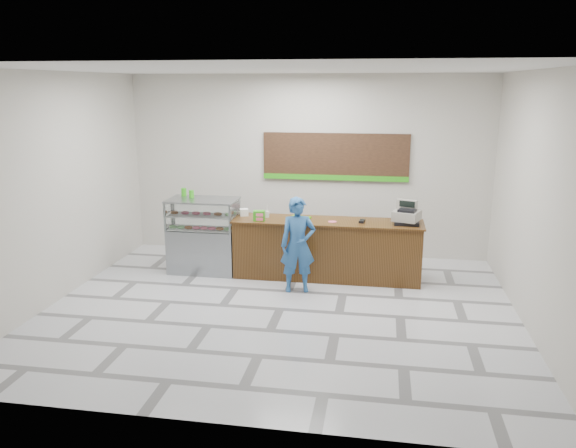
% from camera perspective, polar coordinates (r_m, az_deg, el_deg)
% --- Properties ---
extents(floor, '(7.00, 7.00, 0.00)m').
position_cam_1_polar(floor, '(8.57, -0.82, -8.64)').
color(floor, silver).
rests_on(floor, ground).
extents(back_wall, '(7.00, 0.00, 7.00)m').
position_cam_1_polar(back_wall, '(10.98, 1.96, 5.89)').
color(back_wall, beige).
rests_on(back_wall, floor).
extents(ceiling, '(7.00, 7.00, 0.00)m').
position_cam_1_polar(ceiling, '(7.91, -0.91, 15.46)').
color(ceiling, silver).
rests_on(ceiling, back_wall).
extents(sales_counter, '(3.26, 0.76, 1.03)m').
position_cam_1_polar(sales_counter, '(9.77, 3.97, -2.57)').
color(sales_counter, '#553417').
rests_on(sales_counter, floor).
extents(display_case, '(1.22, 0.72, 1.33)m').
position_cam_1_polar(display_case, '(10.17, -8.56, -1.10)').
color(display_case, gray).
rests_on(display_case, floor).
extents(menu_board, '(2.80, 0.06, 0.90)m').
position_cam_1_polar(menu_board, '(10.86, 4.84, 6.73)').
color(menu_board, black).
rests_on(menu_board, back_wall).
extents(cash_register, '(0.52, 0.53, 0.38)m').
position_cam_1_polar(cash_register, '(9.58, 11.96, 0.88)').
color(cash_register, black).
rests_on(cash_register, sales_counter).
extents(card_terminal, '(0.11, 0.18, 0.04)m').
position_cam_1_polar(card_terminal, '(9.56, 7.53, 0.28)').
color(card_terminal, black).
rests_on(card_terminal, sales_counter).
extents(serving_tray, '(0.40, 0.34, 0.02)m').
position_cam_1_polar(serving_tray, '(9.79, 1.20, 0.65)').
color(serving_tray, '#49D504').
rests_on(serving_tray, sales_counter).
extents(napkin_box, '(0.18, 0.18, 0.12)m').
position_cam_1_polar(napkin_box, '(9.99, -4.49, 1.20)').
color(napkin_box, white).
rests_on(napkin_box, sales_counter).
extents(straw_cup, '(0.07, 0.07, 0.11)m').
position_cam_1_polar(straw_cup, '(9.84, -2.13, 0.99)').
color(straw_cup, silver).
rests_on(straw_cup, sales_counter).
extents(promo_box, '(0.20, 0.15, 0.17)m').
position_cam_1_polar(promo_box, '(9.60, -2.94, 0.85)').
color(promo_box, green).
rests_on(promo_box, sales_counter).
extents(donut_decal, '(0.15, 0.15, 0.00)m').
position_cam_1_polar(donut_decal, '(9.56, 4.54, 0.24)').
color(donut_decal, '#FC6285').
rests_on(donut_decal, sales_counter).
extents(green_cup_left, '(0.09, 0.09, 0.14)m').
position_cam_1_polar(green_cup_left, '(10.35, -10.54, 3.21)').
color(green_cup_left, green).
rests_on(green_cup_left, display_case).
extents(green_cup_right, '(0.09, 0.09, 0.14)m').
position_cam_1_polar(green_cup_right, '(10.18, -9.78, 3.03)').
color(green_cup_right, green).
rests_on(green_cup_right, display_case).
extents(customer, '(0.64, 0.49, 1.56)m').
position_cam_1_polar(customer, '(9.06, 1.01, -2.14)').
color(customer, '#265894').
rests_on(customer, floor).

